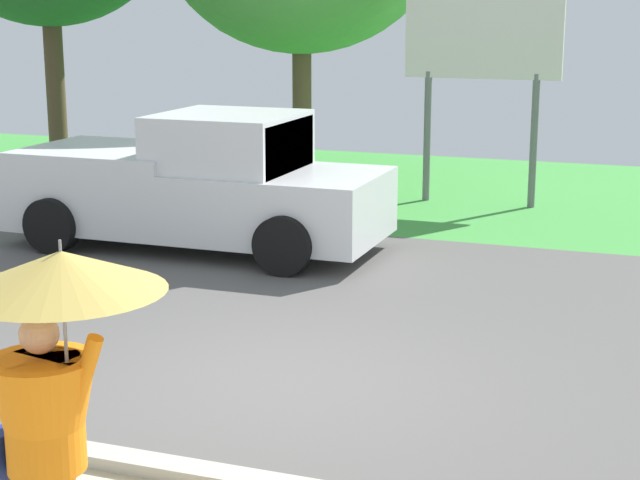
% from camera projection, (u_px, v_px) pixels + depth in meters
% --- Properties ---
extents(ground_plane, '(40.00, 22.00, 0.20)m').
position_uv_depth(ground_plane, '(372.00, 300.00, 11.98)').
color(ground_plane, '#565451').
extents(monk_pedestrian, '(1.13, 1.12, 2.13)m').
position_uv_depth(monk_pedestrian, '(51.00, 411.00, 5.66)').
color(monk_pedestrian, orange).
rests_on(monk_pedestrian, ground_plane).
extents(pickup_truck, '(5.20, 2.28, 1.88)m').
position_uv_depth(pickup_truck, '(199.00, 185.00, 14.17)').
color(pickup_truck, silver).
rests_on(pickup_truck, ground_plane).
extents(roadside_billboard, '(2.60, 0.12, 3.50)m').
position_uv_depth(roadside_billboard, '(483.00, 51.00, 16.83)').
color(roadside_billboard, slate).
rests_on(roadside_billboard, ground_plane).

